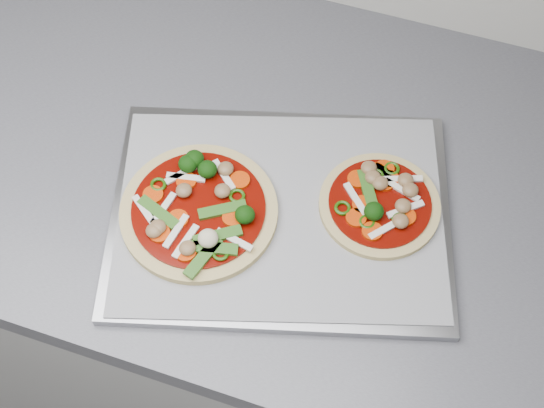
% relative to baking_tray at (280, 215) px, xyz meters
% --- Properties ---
extents(base_cabinet, '(3.60, 0.60, 0.86)m').
position_rel_baking_tray_xyz_m(base_cabinet, '(0.42, 0.07, -0.48)').
color(base_cabinet, '#B5B5B2').
rests_on(base_cabinet, ground).
extents(baking_tray, '(0.48, 0.40, 0.01)m').
position_rel_baking_tray_xyz_m(baking_tray, '(0.00, 0.00, 0.00)').
color(baking_tray, gray).
rests_on(baking_tray, countertop).
extents(parchment, '(0.46, 0.39, 0.00)m').
position_rel_baking_tray_xyz_m(parchment, '(0.00, 0.00, 0.01)').
color(parchment, gray).
rests_on(parchment, baking_tray).
extents(pizza_left, '(0.22, 0.22, 0.03)m').
position_rel_baking_tray_xyz_m(pizza_left, '(-0.09, -0.03, 0.02)').
color(pizza_left, tan).
rests_on(pizza_left, parchment).
extents(pizza_right, '(0.15, 0.15, 0.03)m').
position_rel_baking_tray_xyz_m(pizza_right, '(0.11, 0.05, 0.02)').
color(pizza_right, tan).
rests_on(pizza_right, parchment).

